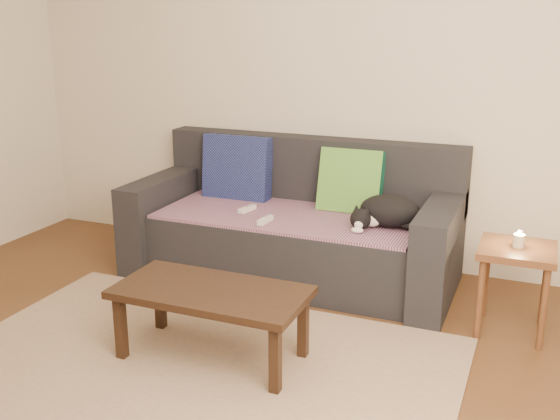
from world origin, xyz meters
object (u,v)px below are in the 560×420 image
Objects in this scene: sofa at (294,229)px; coffee_table at (211,298)px; wii_remote_b at (265,220)px; wii_remote_a at (247,209)px; cat at (387,212)px; side_table at (516,262)px.

sofa is 1.22m from coffee_table.
coffee_table is (0.11, -0.91, -0.12)m from wii_remote_b.
wii_remote_a is at bearing -154.50° from sofa.
wii_remote_b is (0.21, -0.18, 0.00)m from wii_remote_a.
cat is at bearing 61.69° from coffee_table.
sofa is at bearing 91.64° from coffee_table.
sofa is 0.68m from cat.
sofa reaches higher than wii_remote_a.
cat reaches higher than coffee_table.
wii_remote_a is at bearing 106.11° from coffee_table.
wii_remote_b is at bearing -173.14° from cat.
sofa is 4.72× the size of cat.
wii_remote_b is at bearing 96.75° from coffee_table.
wii_remote_a and wii_remote_b have the same top height.
side_table is (1.47, -0.03, -0.05)m from wii_remote_b.
side_table is (1.67, -0.21, -0.05)m from wii_remote_a.
wii_remote_b is at bearing -117.78° from wii_remote_a.
cat is at bearing -68.80° from wii_remote_b.
coffee_table is at bearing -88.36° from sofa.
wii_remote_b reaches higher than coffee_table.
wii_remote_a is 0.31× the size of side_table.
wii_remote_a is 0.16× the size of coffee_table.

